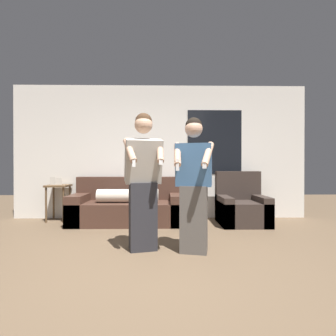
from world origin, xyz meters
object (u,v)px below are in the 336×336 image
(person_right, at_px, (194,184))
(armchair, at_px, (241,207))
(person_left, at_px, (143,181))
(couch, at_px, (129,207))
(side_table, at_px, (58,192))

(person_right, bearing_deg, armchair, 55.99)
(armchair, bearing_deg, person_left, -138.71)
(couch, relative_size, side_table, 2.46)
(armchair, xyz_separation_m, person_left, (-1.69, -1.48, 0.57))
(armchair, xyz_separation_m, side_table, (-3.47, 0.31, 0.26))
(side_table, relative_size, person_right, 0.51)
(couch, distance_m, person_right, 2.04)
(armchair, bearing_deg, side_table, 174.83)
(side_table, bearing_deg, armchair, -5.17)
(side_table, bearing_deg, person_right, -38.06)
(armchair, distance_m, person_right, 1.97)
(couch, relative_size, armchair, 2.18)
(side_table, distance_m, person_left, 2.55)
(armchair, relative_size, person_right, 0.58)
(armchair, xyz_separation_m, person_right, (-1.06, -1.57, 0.53))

